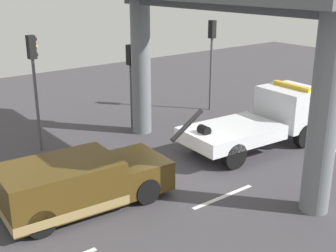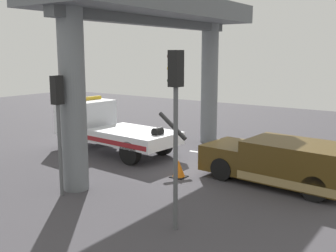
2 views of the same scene
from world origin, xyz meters
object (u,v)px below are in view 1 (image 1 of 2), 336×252
(traffic_light_far, at_px, (131,68))
(traffic_cone_orange, at_px, (144,157))
(towed_van_green, at_px, (78,184))
(traffic_light_mid, at_px, (212,46))
(traffic_light_near, at_px, (34,69))
(tow_truck_white, at_px, (267,118))

(traffic_light_far, relative_size, traffic_cone_orange, 5.98)
(towed_van_green, height_order, traffic_light_mid, traffic_light_mid)
(towed_van_green, xyz_separation_m, traffic_light_near, (0.99, 5.27, 2.61))
(tow_truck_white, bearing_deg, towed_van_green, 179.60)
(traffic_light_near, distance_m, traffic_cone_orange, 5.50)
(tow_truck_white, xyz_separation_m, traffic_light_near, (-7.65, 5.33, 2.19))
(towed_van_green, relative_size, traffic_light_near, 1.14)
(tow_truck_white, distance_m, traffic_light_far, 6.41)
(tow_truck_white, height_order, traffic_light_far, traffic_light_far)
(traffic_cone_orange, bearing_deg, towed_van_green, -157.38)
(traffic_light_near, xyz_separation_m, traffic_cone_orange, (2.44, -3.84, -3.08))
(towed_van_green, xyz_separation_m, traffic_light_mid, (10.49, 5.27, 2.62))
(traffic_light_mid, xyz_separation_m, traffic_cone_orange, (-7.06, -3.84, -3.09))
(tow_truck_white, relative_size, traffic_light_near, 1.57)
(towed_van_green, bearing_deg, traffic_light_far, 43.82)
(tow_truck_white, distance_m, traffic_light_mid, 6.06)
(tow_truck_white, xyz_separation_m, traffic_cone_orange, (-5.22, 1.49, -0.89))
(towed_van_green, bearing_deg, traffic_light_mid, 26.68)
(tow_truck_white, bearing_deg, traffic_cone_orange, 164.07)
(traffic_light_far, bearing_deg, tow_truck_white, -59.41)
(tow_truck_white, relative_size, traffic_cone_orange, 11.20)
(traffic_light_far, distance_m, traffic_cone_orange, 5.05)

